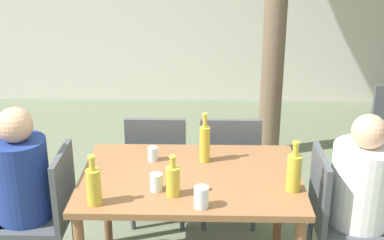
{
  "coord_description": "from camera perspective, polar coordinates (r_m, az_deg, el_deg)",
  "views": [
    {
      "loc": [
        0.08,
        -2.95,
        2.29
      ],
      "look_at": [
        0.0,
        0.3,
        1.03
      ],
      "focal_mm": 50.0,
      "sensor_mm": 36.0,
      "label": 1
    }
  ],
  "objects": [
    {
      "name": "dining_table_front",
      "position": [
        3.36,
        -0.12,
        -7.24
      ],
      "size": [
        1.36,
        0.93,
        0.78
      ],
      "color": "brown",
      "rests_on": "ground_plane"
    },
    {
      "name": "patio_chair_0",
      "position": [
        3.58,
        -15.08,
        -9.14
      ],
      "size": [
        0.44,
        0.44,
        0.92
      ],
      "rotation": [
        0.0,
        0.0,
        -1.57
      ],
      "color": "#474C51",
      "rests_on": "ground_plane"
    },
    {
      "name": "patio_chair_1",
      "position": [
        3.54,
        15.03,
        -9.5
      ],
      "size": [
        0.44,
        0.44,
        0.92
      ],
      "rotation": [
        0.0,
        0.0,
        1.57
      ],
      "color": "#474C51",
      "rests_on": "ground_plane"
    },
    {
      "name": "patio_chair_2",
      "position": [
        4.07,
        -3.71,
        -4.51
      ],
      "size": [
        0.44,
        0.44,
        0.92
      ],
      "rotation": [
        0.0,
        0.0,
        3.14
      ],
      "color": "#474C51",
      "rests_on": "ground_plane"
    },
    {
      "name": "patio_chair_3",
      "position": [
        4.06,
        3.99,
        -4.59
      ],
      "size": [
        0.44,
        0.44,
        0.92
      ],
      "rotation": [
        0.0,
        0.0,
        3.14
      ],
      "color": "#474C51",
      "rests_on": "ground_plane"
    },
    {
      "name": "person_seated_0",
      "position": [
        3.64,
        -18.71,
        -8.66
      ],
      "size": [
        0.57,
        0.35,
        1.21
      ],
      "rotation": [
        0.0,
        0.0,
        -1.57
      ],
      "color": "#383842",
      "rests_on": "ground_plane"
    },
    {
      "name": "person_seated_1",
      "position": [
        3.59,
        18.7,
        -9.19
      ],
      "size": [
        0.6,
        0.39,
        1.19
      ],
      "rotation": [
        0.0,
        0.0,
        1.57
      ],
      "color": "#383842",
      "rests_on": "ground_plane"
    },
    {
      "name": "oil_cruet_0",
      "position": [
        3.45,
        1.36,
        -2.45
      ],
      "size": [
        0.07,
        0.07,
        0.33
      ],
      "color": "gold",
      "rests_on": "dining_table_front"
    },
    {
      "name": "oil_cruet_1",
      "position": [
        3.15,
        10.83,
        -5.44
      ],
      "size": [
        0.08,
        0.08,
        0.31
      ],
      "color": "gold",
      "rests_on": "dining_table_front"
    },
    {
      "name": "oil_cruet_2",
      "position": [
        3.01,
        -10.45,
        -6.9
      ],
      "size": [
        0.08,
        0.08,
        0.29
      ],
      "color": "gold",
      "rests_on": "dining_table_front"
    },
    {
      "name": "oil_cruet_3",
      "position": [
        3.06,
        -2.05,
        -6.43
      ],
      "size": [
        0.08,
        0.08,
        0.25
      ],
      "color": "gold",
      "rests_on": "dining_table_front"
    },
    {
      "name": "drinking_glass_0",
      "position": [
        3.13,
        -3.83,
        -6.63
      ],
      "size": [
        0.07,
        0.07,
        0.11
      ],
      "color": "silver",
      "rests_on": "dining_table_front"
    },
    {
      "name": "drinking_glass_1",
      "position": [
        3.5,
        -4.21,
        -3.62
      ],
      "size": [
        0.06,
        0.06,
        0.09
      ],
      "color": "silver",
      "rests_on": "dining_table_front"
    },
    {
      "name": "drinking_glass_2",
      "position": [
        2.95,
        1.0,
        -8.23
      ],
      "size": [
        0.08,
        0.08,
        0.12
      ],
      "color": "white",
      "rests_on": "dining_table_front"
    }
  ]
}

